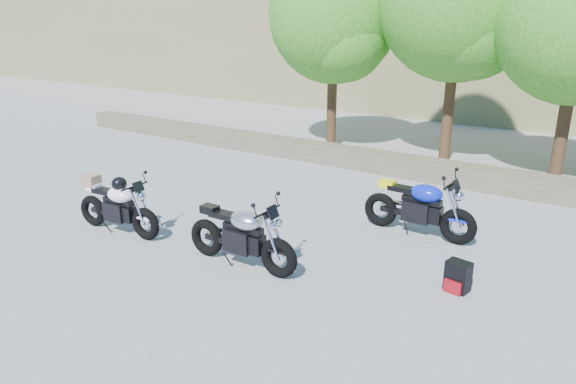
% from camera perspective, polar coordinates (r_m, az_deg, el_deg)
% --- Properties ---
extents(ground, '(90.00, 90.00, 0.00)m').
position_cam_1_polar(ground, '(8.48, -4.97, -6.33)').
color(ground, gray).
rests_on(ground, ground).
extents(stone_wall, '(22.00, 0.55, 0.50)m').
position_cam_1_polar(stone_wall, '(12.87, 10.67, 3.21)').
color(stone_wall, brown).
rests_on(stone_wall, ground).
extents(tree_decid_left, '(3.67, 3.67, 5.62)m').
position_cam_1_polar(tree_decid_left, '(14.98, 5.38, 18.61)').
color(tree_decid_left, '#382314').
rests_on(tree_decid_left, ground).
extents(tree_decid_mid, '(4.08, 4.08, 6.24)m').
position_cam_1_polar(tree_decid_mid, '(14.06, 18.82, 19.46)').
color(tree_decid_mid, '#382314').
rests_on(tree_decid_mid, ground).
extents(silver_bike, '(1.98, 0.63, 0.99)m').
position_cam_1_polar(silver_bike, '(7.73, -5.19, -4.94)').
color(silver_bike, black).
rests_on(silver_bike, ground).
extents(white_bike, '(1.87, 0.59, 1.04)m').
position_cam_1_polar(white_bike, '(9.41, -18.48, -1.39)').
color(white_bike, black).
rests_on(white_bike, ground).
extents(blue_bike, '(2.03, 0.64, 1.02)m').
position_cam_1_polar(blue_bike, '(9.11, 14.38, -1.72)').
color(blue_bike, black).
rests_on(blue_bike, ground).
extents(backpack, '(0.35, 0.32, 0.43)m').
position_cam_1_polar(backpack, '(7.50, 18.33, -8.94)').
color(backpack, black).
rests_on(backpack, ground).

